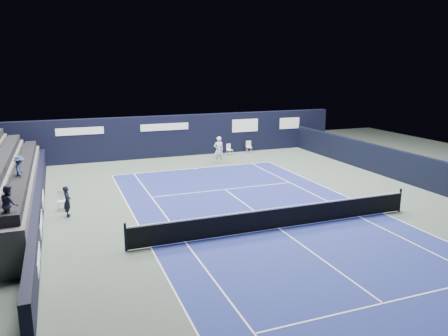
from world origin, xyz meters
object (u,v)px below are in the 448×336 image
object	(u,v)px
line_judge_chair	(62,199)
tennis_player	(219,150)
tennis_net	(279,217)
folding_chair_back_a	(229,149)
folding_chair_back_b	(249,146)

from	to	relation	value
line_judge_chair	tennis_player	bearing A→B (deg)	40.06
tennis_net	folding_chair_back_a	bearing A→B (deg)	76.07
tennis_player	folding_chair_back_a	bearing A→B (deg)	54.07
folding_chair_back_a	folding_chair_back_b	xyz separation A→B (m)	(1.82, 0.37, 0.04)
tennis_net	tennis_player	world-z (taller)	tennis_player
tennis_net	line_judge_chair	bearing A→B (deg)	144.90
folding_chair_back_a	tennis_net	distance (m)	15.78
folding_chair_back_b	tennis_net	world-z (taller)	tennis_net
folding_chair_back_b	tennis_net	size ratio (longest dim) A/B	0.07
line_judge_chair	tennis_player	world-z (taller)	tennis_player
folding_chair_back_b	tennis_player	size ratio (longest dim) A/B	0.49
folding_chair_back_a	line_judge_chair	world-z (taller)	line_judge_chair
folding_chair_back_a	line_judge_chair	size ratio (longest dim) A/B	0.95
line_judge_chair	tennis_net	bearing A→B (deg)	-28.24
folding_chair_back_b	tennis_player	bearing A→B (deg)	-133.52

